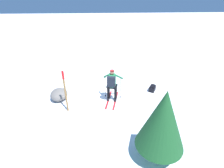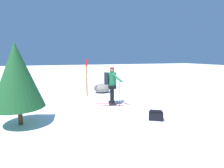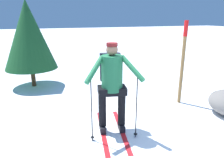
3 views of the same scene
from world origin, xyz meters
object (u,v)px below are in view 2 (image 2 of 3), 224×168
(dropped_backpack, at_px, (156,115))
(skier, at_px, (111,83))
(rock_boulder, at_px, (102,88))
(pine_tree, at_px, (17,76))
(trail_marker, at_px, (87,75))

(dropped_backpack, bearing_deg, skier, 109.78)
(dropped_backpack, distance_m, rock_boulder, 5.28)
(dropped_backpack, xyz_separation_m, pine_tree, (-4.53, 1.07, 1.49))
(skier, bearing_deg, dropped_backpack, -70.22)
(dropped_backpack, relative_size, trail_marker, 0.28)
(skier, height_order, rock_boulder, skier)
(rock_boulder, relative_size, pine_tree, 0.39)
(dropped_backpack, bearing_deg, rock_boulder, 95.96)
(dropped_backpack, xyz_separation_m, rock_boulder, (-0.55, 5.25, 0.13))
(pine_tree, bearing_deg, skier, 20.37)
(skier, xyz_separation_m, dropped_backpack, (0.87, -2.43, -0.88))
(rock_boulder, height_order, pine_tree, pine_tree)
(dropped_backpack, bearing_deg, trail_marker, 109.26)
(skier, height_order, trail_marker, trail_marker)
(trail_marker, bearing_deg, pine_tree, -129.19)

